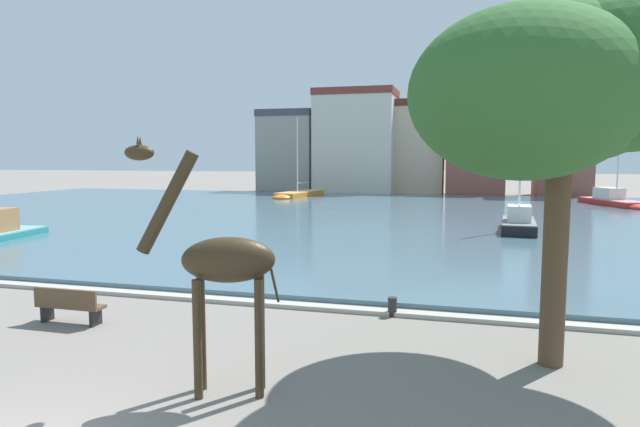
% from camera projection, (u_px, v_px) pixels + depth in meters
% --- Properties ---
extents(harbor_water, '(83.54, 45.16, 0.26)m').
position_uv_depth(harbor_water, '(376.00, 216.00, 37.49)').
color(harbor_water, '#476675').
rests_on(harbor_water, ground).
extents(quay_edge_coping, '(83.54, 0.50, 0.12)m').
position_uv_depth(quay_edge_coping, '(247.00, 301.00, 15.58)').
color(quay_edge_coping, '#ADA89E').
rests_on(quay_edge_coping, ground).
extents(giraffe_statue, '(2.53, 1.17, 4.52)m').
position_uv_depth(giraffe_statue, '(221.00, 265.00, 9.42)').
color(giraffe_statue, '#382B19').
rests_on(giraffe_statue, ground).
extents(sailboat_black, '(2.02, 5.87, 7.52)m').
position_uv_depth(sailboat_black, '(518.00, 224.00, 29.35)').
color(sailboat_black, black).
rests_on(sailboat_black, ground).
extents(sailboat_orange, '(3.43, 8.60, 8.20)m').
position_uv_depth(sailboat_orange, '(297.00, 195.00, 54.78)').
color(sailboat_orange, orange).
rests_on(sailboat_orange, ground).
extents(sailboat_red, '(4.45, 7.99, 6.87)m').
position_uv_depth(sailboat_red, '(616.00, 202.00, 44.46)').
color(sailboat_red, red).
rests_on(sailboat_red, ground).
extents(shade_tree, '(5.83, 5.96, 7.19)m').
position_uv_depth(shade_tree, '(556.00, 86.00, 10.43)').
color(shade_tree, brown).
rests_on(shade_tree, ground).
extents(mooring_bollard, '(0.24, 0.24, 0.50)m').
position_uv_depth(mooring_bollard, '(392.00, 307.00, 14.33)').
color(mooring_bollard, '#232326').
rests_on(mooring_bollard, ground).
extents(park_bench, '(1.80, 0.44, 0.92)m').
position_uv_depth(park_bench, '(69.00, 305.00, 13.63)').
color(park_bench, brown).
rests_on(park_bench, ground).
extents(townhouse_wide_warehouse, '(6.68, 7.69, 9.76)m').
position_uv_depth(townhouse_wide_warehouse, '(292.00, 152.00, 66.33)').
color(townhouse_wide_warehouse, gray).
rests_on(townhouse_wide_warehouse, ground).
extents(townhouse_end_terrace, '(9.10, 6.28, 11.87)m').
position_uv_depth(townhouse_end_terrace, '(356.00, 142.00, 62.53)').
color(townhouse_end_terrace, beige).
rests_on(townhouse_end_terrace, ground).
extents(townhouse_corner_house, '(8.78, 7.68, 10.65)m').
position_uv_depth(townhouse_corner_house, '(407.00, 148.00, 63.92)').
color(townhouse_corner_house, '#C6B293').
rests_on(townhouse_corner_house, ground).
extents(townhouse_narrow_midrow, '(6.23, 5.70, 9.32)m').
position_uv_depth(townhouse_narrow_midrow, '(476.00, 153.00, 59.83)').
color(townhouse_narrow_midrow, '#8E5142').
rests_on(townhouse_narrow_midrow, ground).
extents(townhouse_tall_gabled, '(5.44, 6.67, 13.70)m').
position_uv_depth(townhouse_tall_gabled, '(563.00, 132.00, 57.92)').
color(townhouse_tall_gabled, '#8E5142').
rests_on(townhouse_tall_gabled, ground).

